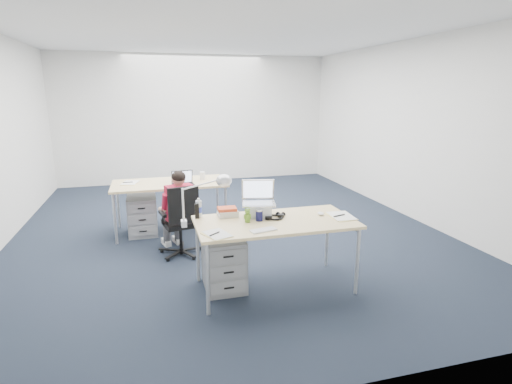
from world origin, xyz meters
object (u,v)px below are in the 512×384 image
(desk_lamp, at_px, (199,200))
(book_stack, at_px, (228,212))
(drawer_pedestal_near, at_px, (224,263))
(wireless_keyboard, at_px, (263,230))
(headphones, at_px, (275,217))
(can_koozie, at_px, (259,215))
(water_bottle, at_px, (199,208))
(drawer_pedestal_far, at_px, (142,215))
(silver_laptop, at_px, (259,199))
(sunglasses, at_px, (281,214))
(dark_laptop, at_px, (183,178))
(seated_person, at_px, (177,211))
(desk_far, at_px, (170,186))
(computer_mouse, at_px, (321,214))
(far_cup, at_px, (202,176))
(desk_near, at_px, (275,225))
(bear_figurine, at_px, (247,215))
(office_chair, at_px, (181,235))
(cordless_phone, at_px, (197,211))

(desk_lamp, bearing_deg, book_stack, 17.19)
(drawer_pedestal_near, bearing_deg, book_stack, 61.13)
(wireless_keyboard, bearing_deg, book_stack, 101.28)
(headphones, distance_m, desk_lamp, 0.80)
(wireless_keyboard, height_order, can_koozie, can_koozie)
(water_bottle, bearing_deg, drawer_pedestal_far, 109.22)
(silver_laptop, height_order, sunglasses, silver_laptop)
(drawer_pedestal_near, xyz_separation_m, dark_laptop, (-0.23, 1.67, 0.56))
(drawer_pedestal_near, relative_size, sunglasses, 5.21)
(seated_person, height_order, desk_lamp, desk_lamp)
(dark_laptop, bearing_deg, desk_far, 117.75)
(computer_mouse, relative_size, far_cup, 0.84)
(computer_mouse, xyz_separation_m, desk_lamp, (-1.27, 0.01, 0.24))
(drawer_pedestal_far, height_order, desk_lamp, desk_lamp)
(seated_person, bearing_deg, drawer_pedestal_far, 103.39)
(seated_person, height_order, book_stack, seated_person)
(drawer_pedestal_far, bearing_deg, desk_near, -57.27)
(silver_laptop, bearing_deg, bear_figurine, -121.83)
(drawer_pedestal_far, relative_size, water_bottle, 2.75)
(desk_far, bearing_deg, silver_laptop, -66.84)
(desk_near, bearing_deg, desk_lamp, 174.97)
(desk_near, height_order, water_bottle, water_bottle)
(can_koozie, bearing_deg, desk_lamp, 177.91)
(drawer_pedestal_near, height_order, desk_lamp, desk_lamp)
(desk_far, bearing_deg, headphones, -64.81)
(office_chair, height_order, drawer_pedestal_far, office_chair)
(seated_person, distance_m, sunglasses, 1.52)
(office_chair, bearing_deg, cordless_phone, -93.79)
(silver_laptop, height_order, dark_laptop, silver_laptop)
(desk_lamp, bearing_deg, desk_near, -21.66)
(desk_lamp, bearing_deg, silver_laptop, -4.84)
(desk_far, height_order, wireless_keyboard, wireless_keyboard)
(seated_person, height_order, drawer_pedestal_far, seated_person)
(office_chair, bearing_deg, book_stack, -74.67)
(bear_figurine, xyz_separation_m, cordless_phone, (-0.47, 0.25, 0.01))
(drawer_pedestal_far, distance_m, book_stack, 2.06)
(office_chair, relative_size, book_stack, 4.40)
(drawer_pedestal_near, bearing_deg, can_koozie, -14.90)
(water_bottle, xyz_separation_m, book_stack, (0.29, -0.05, -0.05))
(headphones, relative_size, cordless_phone, 1.43)
(silver_laptop, distance_m, water_bottle, 0.62)
(desk_far, distance_m, drawer_pedestal_far, 0.57)
(desk_far, xyz_separation_m, bear_figurine, (0.64, -2.05, 0.12))
(sunglasses, bearing_deg, headphones, -115.06)
(water_bottle, relative_size, bear_figurine, 1.40)
(desk_far, xyz_separation_m, can_koozie, (0.77, -2.04, 0.10))
(headphones, distance_m, far_cup, 2.13)
(seated_person, distance_m, cordless_phone, 1.04)
(drawer_pedestal_near, xyz_separation_m, bear_figurine, (0.23, -0.11, 0.53))
(cordless_phone, distance_m, sunglasses, 0.87)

